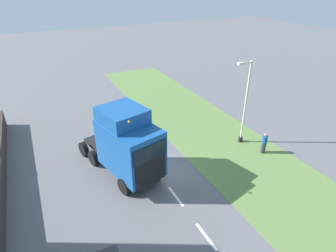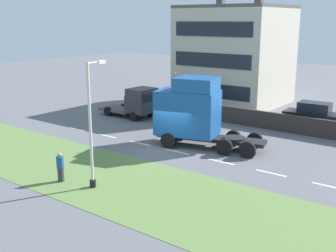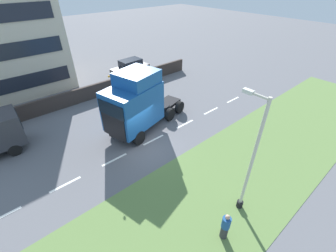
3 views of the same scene
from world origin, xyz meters
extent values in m
plane|color=slate|center=(0.00, 0.00, 0.00)|extent=(120.00, 120.00, 0.00)
cube|color=#607F42|center=(-6.00, 0.00, 0.01)|extent=(7.00, 44.00, 0.01)
cube|color=white|center=(0.00, -10.30, 0.00)|extent=(0.16, 1.80, 0.00)
cube|color=white|center=(0.00, -7.10, 0.00)|extent=(0.16, 1.80, 0.00)
cube|color=white|center=(0.00, -3.90, 0.00)|extent=(0.16, 1.80, 0.00)
cube|color=white|center=(0.00, -0.70, 0.00)|extent=(0.16, 1.80, 0.00)
cube|color=white|center=(0.00, 2.50, 0.00)|extent=(0.16, 1.80, 0.00)
cube|color=white|center=(0.00, 5.70, 0.00)|extent=(0.16, 1.80, 0.00)
cube|color=#382D28|center=(9.00, 0.00, 0.68)|extent=(0.25, 24.00, 1.36)
cube|color=black|center=(2.07, -1.87, 0.67)|extent=(3.11, 7.35, 0.24)
cube|color=#195199|center=(1.67, -0.29, 2.27)|extent=(3.39, 4.47, 2.96)
cube|color=black|center=(1.17, 1.67, 1.62)|extent=(2.07, 0.58, 1.66)
cube|color=black|center=(1.17, 1.67, 2.92)|extent=(2.19, 0.61, 0.95)
cube|color=#195199|center=(1.81, -0.87, 4.20)|extent=(2.93, 3.09, 0.90)
sphere|color=orange|center=(2.04, 1.04, 4.72)|extent=(0.14, 0.14, 0.14)
cylinder|color=black|center=(2.47, -3.45, 0.85)|extent=(1.66, 1.66, 0.12)
cylinder|color=black|center=(0.33, 0.31, 0.52)|extent=(0.57, 1.09, 1.04)
cylinder|color=black|center=(2.55, 0.87, 0.52)|extent=(0.57, 1.09, 1.04)
cylinder|color=black|center=(1.27, -3.38, 0.52)|extent=(0.57, 1.09, 1.04)
cylinder|color=black|center=(3.49, -2.82, 0.52)|extent=(0.57, 1.09, 1.04)
cylinder|color=black|center=(1.63, -4.78, 0.52)|extent=(0.57, 1.09, 1.04)
cylinder|color=black|center=(3.84, -4.22, 0.52)|extent=(0.57, 1.09, 1.04)
cylinder|color=black|center=(-7.38, -0.68, 0.20)|extent=(0.32, 0.32, 0.40)
cylinder|color=beige|center=(-7.38, -0.68, 3.19)|extent=(0.14, 0.14, 6.38)
cylinder|color=beige|center=(-6.93, -0.68, 6.28)|extent=(0.90, 0.10, 0.10)
cube|color=silver|center=(-6.48, -0.68, 6.28)|extent=(0.44, 0.20, 0.16)
cylinder|color=#333338|center=(-7.84, 1.25, 0.39)|extent=(0.34, 0.34, 0.77)
cylinder|color=#1E4C8C|center=(-7.84, 1.25, 1.08)|extent=(0.39, 0.39, 0.61)
sphere|color=tan|center=(-7.84, 1.25, 1.48)|extent=(0.21, 0.21, 0.21)
camera|label=1|loc=(6.02, 13.48, 11.40)|focal=30.00mm
camera|label=2|loc=(-21.06, -15.78, 8.31)|focal=45.00mm
camera|label=3|loc=(-10.49, 6.88, 10.13)|focal=24.00mm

